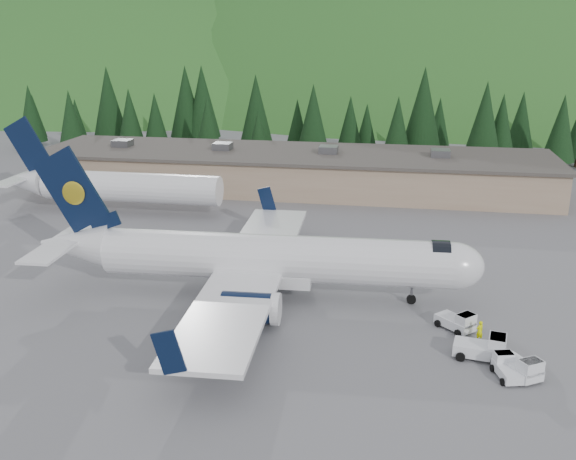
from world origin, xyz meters
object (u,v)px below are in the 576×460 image
(second_airliner, at_px, (108,185))
(baggage_tug_d, at_px, (522,368))
(ramp_worker, at_px, (480,331))
(airliner, at_px, (262,259))
(baggage_tug_b, at_px, (458,322))
(terminal_building, at_px, (292,170))
(baggage_tug_c, at_px, (507,367))
(baggage_tug_a, at_px, (484,348))

(second_airliner, distance_m, baggage_tug_d, 53.74)
(baggage_tug_d, height_order, ramp_worker, baggage_tug_d)
(airliner, height_order, second_airliner, airliner)
(baggage_tug_b, height_order, ramp_worker, ramp_worker)
(ramp_worker, bearing_deg, terminal_building, -95.80)
(baggage_tug_c, height_order, terminal_building, terminal_building)
(baggage_tug_b, relative_size, baggage_tug_d, 0.93)
(airliner, bearing_deg, terminal_building, 93.43)
(second_airliner, bearing_deg, terminal_building, 38.78)
(baggage_tug_c, height_order, baggage_tug_d, baggage_tug_d)
(baggage_tug_b, height_order, baggage_tug_d, baggage_tug_d)
(baggage_tug_d, bearing_deg, ramp_worker, 172.69)
(second_airliner, xyz_separation_m, baggage_tug_b, (39.50, -25.81, -2.63))
(baggage_tug_a, bearing_deg, ramp_worker, 100.75)
(baggage_tug_d, bearing_deg, terminal_building, 173.74)
(baggage_tug_a, xyz_separation_m, baggage_tug_d, (2.13, -2.14, -0.10))
(airliner, bearing_deg, baggage_tug_c, -31.10)
(airliner, xyz_separation_m, terminal_building, (-3.92, 38.05, -0.68))
(second_airliner, relative_size, terminal_building, 0.39)
(second_airliner, relative_size, baggage_tug_a, 7.59)
(baggage_tug_a, bearing_deg, baggage_tug_b, 119.01)
(baggage_tug_d, bearing_deg, baggage_tug_a, -167.16)
(second_airliner, bearing_deg, baggage_tug_d, -36.67)
(airliner, xyz_separation_m, baggage_tug_d, (19.22, -10.01, -2.59))
(airliner, xyz_separation_m, baggage_tug_c, (18.28, -9.98, -2.69))
(baggage_tug_b, xyz_separation_m, baggage_tug_d, (3.55, -6.24, 0.02))
(terminal_building, distance_m, ramp_worker, 48.17)
(second_airliner, bearing_deg, baggage_tug_a, -36.16)
(second_airliner, height_order, terminal_building, second_airliner)
(baggage_tug_b, xyz_separation_m, baggage_tug_c, (2.61, -6.22, -0.08))
(second_airliner, bearing_deg, airliner, -42.77)
(baggage_tug_a, xyz_separation_m, terminal_building, (-21.01, 45.91, 1.81))
(baggage_tug_b, distance_m, baggage_tug_d, 7.18)
(terminal_building, bearing_deg, baggage_tug_c, -65.20)
(airliner, xyz_separation_m, second_airliner, (-23.83, 22.05, 0.02))
(airliner, relative_size, ramp_worker, 23.56)
(baggage_tug_c, bearing_deg, baggage_tug_d, -105.88)
(second_airliner, relative_size, baggage_tug_b, 8.91)
(airliner, distance_m, second_airliner, 32.47)
(airliner, distance_m, baggage_tug_a, 18.98)
(second_airliner, height_order, baggage_tug_b, second_airliner)
(airliner, bearing_deg, ramp_worker, -19.66)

